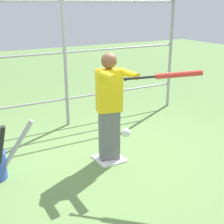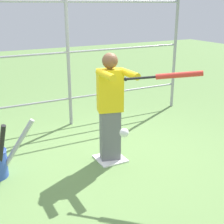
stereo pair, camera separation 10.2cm
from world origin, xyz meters
The scene contains 6 objects.
ground_plane centered at (0.00, 0.00, 0.00)m, with size 24.00×24.00×0.00m, color #608447.
home_plate centered at (0.00, 0.00, 0.01)m, with size 0.40×0.40×0.02m.
fence_backstop centered at (0.00, -1.60, 1.34)m, with size 4.78×0.06×2.68m.
batter centered at (0.00, 0.02, 0.84)m, with size 0.39×0.59×1.55m.
baseball_bat_swinging centered at (-0.44, 0.75, 1.35)m, with size 0.77×0.60×0.16m.
softball_in_flight centered at (0.39, 1.06, 0.89)m, with size 0.10×0.10×0.10m.
Camera 2 is at (1.87, 3.62, 2.15)m, focal length 50.00 mm.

